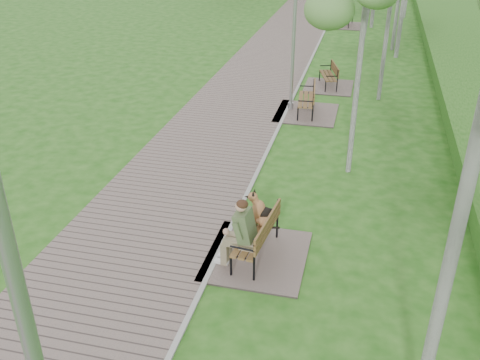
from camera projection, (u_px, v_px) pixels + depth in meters
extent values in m
cube|color=#71615B|center=(280.00, 46.00, 25.86)|extent=(3.50, 67.00, 0.04)
cube|color=#999993|center=(316.00, 48.00, 25.49)|extent=(0.10, 67.00, 0.05)
cube|color=#71615B|center=(257.00, 256.00, 10.69)|extent=(1.95, 2.17, 0.04)
cube|color=brown|center=(255.00, 236.00, 10.48)|extent=(0.66, 1.67, 0.04)
cube|color=brown|center=(268.00, 226.00, 10.27)|extent=(0.22, 1.62, 0.36)
cube|color=#71615B|center=(306.00, 113.00, 17.81)|extent=(1.98, 2.20, 0.04)
cube|color=brown|center=(306.00, 99.00, 17.60)|extent=(0.67, 1.69, 0.04)
cube|color=brown|center=(314.00, 91.00, 17.43)|extent=(0.22, 1.65, 0.36)
cube|color=#71615B|center=(329.00, 87.00, 20.31)|extent=(1.79, 1.99, 0.04)
cube|color=brown|center=(328.00, 76.00, 20.12)|extent=(0.82, 1.55, 0.04)
cube|color=brown|center=(335.00, 69.00, 20.00)|extent=(0.43, 1.45, 0.33)
cube|color=#71615B|center=(347.00, 26.00, 30.03)|extent=(1.93, 2.15, 0.04)
cube|color=brown|center=(347.00, 17.00, 29.82)|extent=(0.61, 1.65, 0.04)
cube|color=brown|center=(352.00, 12.00, 29.61)|extent=(0.17, 1.61, 0.35)
cylinder|color=#97999E|center=(291.00, 106.00, 18.09)|extent=(0.17, 0.17, 0.26)
cylinder|color=#97999E|center=(293.00, 46.00, 17.14)|extent=(0.10, 0.10, 4.34)
cylinder|color=#97999E|center=(342.00, 5.00, 35.33)|extent=(0.19, 0.19, 0.28)
cylinder|color=silver|center=(473.00, 159.00, 5.67)|extent=(0.16, 0.16, 7.82)
cylinder|color=silver|center=(361.00, 52.00, 12.58)|extent=(0.15, 0.15, 6.32)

